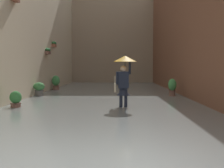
% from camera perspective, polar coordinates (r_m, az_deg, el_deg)
% --- Properties ---
extents(ground_plane, '(61.88, 61.88, 0.00)m').
position_cam_1_polar(ground_plane, '(17.34, -0.56, -2.15)').
color(ground_plane, '#605B56').
extents(flood_water, '(8.37, 30.75, 0.12)m').
position_cam_1_polar(flood_water, '(17.34, -0.56, -1.95)').
color(flood_water, slate).
rests_on(flood_water, ground_plane).
extents(building_facade_left, '(2.04, 28.75, 8.38)m').
position_cam_1_polar(building_facade_left, '(17.95, 14.86, 11.33)').
color(building_facade_left, brown).
rests_on(building_facade_left, ground_plane).
extents(building_facade_far, '(11.17, 1.80, 11.53)m').
position_cam_1_polar(building_facade_far, '(30.82, 0.11, 10.92)').
color(building_facade_far, gray).
rests_on(building_facade_far, ground_plane).
extents(person_wading, '(0.86, 0.86, 2.07)m').
position_cam_1_polar(person_wading, '(11.60, 2.18, 1.96)').
color(person_wading, '#4C4233').
rests_on(person_wading, ground_plane).
extents(potted_plant_mid_left, '(0.41, 0.41, 0.99)m').
position_cam_1_polar(potted_plant_mid_left, '(16.28, 10.78, -0.61)').
color(potted_plant_mid_left, brown).
rests_on(potted_plant_mid_left, ground_plane).
extents(potted_plant_far_right, '(0.56, 0.56, 0.80)m').
position_cam_1_polar(potted_plant_far_right, '(16.49, -12.98, -0.90)').
color(potted_plant_far_right, '#66605B').
rests_on(potted_plant_far_right, ground_plane).
extents(potted_plant_near_right, '(0.44, 0.44, 0.71)m').
position_cam_1_polar(potted_plant_near_right, '(12.14, -16.94, -2.78)').
color(potted_plant_near_right, brown).
rests_on(potted_plant_near_right, ground_plane).
extents(potted_plant_mid_right, '(0.50, 0.50, 1.03)m').
position_cam_1_polar(potted_plant_mid_right, '(20.62, -10.06, 0.20)').
color(potted_plant_mid_right, brown).
rests_on(potted_plant_mid_right, ground_plane).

